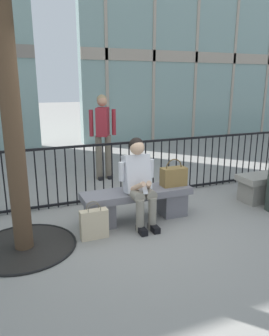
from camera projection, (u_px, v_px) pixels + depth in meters
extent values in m
plane|color=gray|center=(137.00, 219.00, 4.64)|extent=(60.00, 60.00, 0.00)
cube|color=slate|center=(137.00, 193.00, 4.54)|extent=(1.60, 0.44, 0.10)
cube|color=slate|center=(100.00, 214.00, 4.39)|extent=(0.36, 0.37, 0.35)
cube|color=slate|center=(171.00, 203.00, 4.80)|extent=(0.36, 0.37, 0.35)
cylinder|color=gray|center=(134.00, 194.00, 4.32)|extent=(0.15, 0.40, 0.15)
cylinder|color=gray|center=(140.00, 216.00, 4.20)|extent=(0.11, 0.11, 0.45)
cube|color=black|center=(142.00, 230.00, 4.20)|extent=(0.09, 0.22, 0.08)
cylinder|color=gray|center=(146.00, 192.00, 4.38)|extent=(0.15, 0.40, 0.15)
cylinder|color=gray|center=(152.00, 214.00, 4.27)|extent=(0.11, 0.11, 0.45)
cube|color=black|center=(154.00, 228.00, 4.26)|extent=(0.09, 0.22, 0.08)
cube|color=silver|center=(137.00, 173.00, 4.42)|extent=(0.36, 0.30, 0.55)
cylinder|color=silver|center=(122.00, 172.00, 4.32)|extent=(0.08, 0.08, 0.26)
cylinder|color=#DBAD89|center=(137.00, 187.00, 4.22)|extent=(0.16, 0.28, 0.20)
cylinder|color=silver|center=(151.00, 168.00, 4.48)|extent=(0.08, 0.08, 0.26)
cylinder|color=#DBAD89|center=(148.00, 185.00, 4.28)|extent=(0.16, 0.28, 0.20)
cube|color=silver|center=(145.00, 189.00, 4.20)|extent=(0.07, 0.10, 0.13)
sphere|color=#DBAD89|center=(137.00, 148.00, 4.30)|extent=(0.20, 0.20, 0.20)
sphere|color=black|center=(136.00, 145.00, 4.32)|extent=(0.20, 0.20, 0.20)
cube|color=olive|center=(174.00, 177.00, 4.70)|extent=(0.37, 0.19, 0.27)
torus|color=brown|center=(174.00, 167.00, 4.66)|extent=(0.26, 0.02, 0.26)
cube|color=beige|center=(94.00, 224.00, 4.03)|extent=(0.36, 0.13, 0.38)
torus|color=#685E4C|center=(95.00, 210.00, 3.94)|extent=(0.17, 0.01, 0.17)
torus|color=#685E4C|center=(93.00, 207.00, 4.02)|extent=(0.17, 0.01, 0.17)
cylinder|color=#6B6051|center=(99.00, 158.00, 6.49)|extent=(0.13, 0.13, 0.90)
cube|color=black|center=(100.00, 178.00, 6.56)|extent=(0.09, 0.22, 0.06)
cylinder|color=#6B6051|center=(108.00, 157.00, 6.56)|extent=(0.13, 0.13, 0.90)
cube|color=black|center=(109.00, 177.00, 6.63)|extent=(0.09, 0.22, 0.06)
cube|color=maroon|center=(103.00, 122.00, 6.34)|extent=(0.36, 0.44, 0.56)
cylinder|color=maroon|center=(91.00, 123.00, 6.26)|extent=(0.08, 0.08, 0.52)
cylinder|color=maroon|center=(114.00, 122.00, 6.43)|extent=(0.08, 0.08, 0.52)
sphere|color=tan|center=(102.00, 101.00, 6.23)|extent=(0.20, 0.20, 0.20)
sphere|color=#997F59|center=(102.00, 100.00, 6.24)|extent=(0.20, 0.20, 0.20)
cylinder|color=black|center=(4.00, 183.00, 4.68)|extent=(0.02, 0.02, 0.98)
cylinder|color=black|center=(15.00, 182.00, 4.74)|extent=(0.02, 0.02, 0.98)
cylinder|color=black|center=(26.00, 181.00, 4.80)|extent=(0.02, 0.02, 0.98)
cylinder|color=black|center=(36.00, 180.00, 4.85)|extent=(0.02, 0.02, 0.98)
cylinder|color=black|center=(46.00, 179.00, 4.91)|extent=(0.02, 0.02, 0.98)
cylinder|color=black|center=(57.00, 178.00, 4.96)|extent=(0.02, 0.02, 0.98)
cylinder|color=black|center=(66.00, 177.00, 5.02)|extent=(0.02, 0.02, 0.98)
cylinder|color=black|center=(76.00, 176.00, 5.07)|extent=(0.02, 0.02, 0.98)
cylinder|color=black|center=(85.00, 175.00, 5.13)|extent=(0.02, 0.02, 0.98)
cylinder|color=black|center=(94.00, 174.00, 5.18)|extent=(0.02, 0.02, 0.98)
cylinder|color=black|center=(103.00, 173.00, 5.24)|extent=(0.02, 0.02, 0.98)
cylinder|color=black|center=(112.00, 172.00, 5.30)|extent=(0.02, 0.02, 0.98)
cylinder|color=black|center=(121.00, 171.00, 5.35)|extent=(0.02, 0.02, 0.98)
cylinder|color=black|center=(129.00, 170.00, 5.41)|extent=(0.02, 0.02, 0.98)
cylinder|color=black|center=(137.00, 169.00, 5.46)|extent=(0.02, 0.02, 0.98)
cylinder|color=black|center=(145.00, 168.00, 5.52)|extent=(0.02, 0.02, 0.98)
cylinder|color=black|center=(153.00, 167.00, 5.57)|extent=(0.02, 0.02, 0.98)
cylinder|color=black|center=(161.00, 167.00, 5.63)|extent=(0.02, 0.02, 0.98)
cylinder|color=black|center=(169.00, 166.00, 5.69)|extent=(0.02, 0.02, 0.98)
cylinder|color=black|center=(176.00, 165.00, 5.74)|extent=(0.02, 0.02, 0.98)
cylinder|color=black|center=(184.00, 164.00, 5.80)|extent=(0.02, 0.02, 0.98)
cylinder|color=black|center=(191.00, 163.00, 5.85)|extent=(0.02, 0.02, 0.98)
cylinder|color=black|center=(198.00, 163.00, 5.91)|extent=(0.02, 0.02, 0.98)
cylinder|color=black|center=(205.00, 162.00, 5.96)|extent=(0.02, 0.02, 0.98)
cylinder|color=black|center=(211.00, 161.00, 6.02)|extent=(0.02, 0.02, 0.98)
cylinder|color=black|center=(218.00, 160.00, 6.07)|extent=(0.02, 0.02, 0.98)
cylinder|color=black|center=(225.00, 160.00, 6.13)|extent=(0.02, 0.02, 0.98)
cylinder|color=black|center=(231.00, 159.00, 6.19)|extent=(0.02, 0.02, 0.98)
cylinder|color=black|center=(237.00, 158.00, 6.24)|extent=(0.02, 0.02, 0.98)
cylinder|color=black|center=(244.00, 158.00, 6.30)|extent=(0.02, 0.02, 0.98)
cylinder|color=black|center=(250.00, 157.00, 6.35)|extent=(0.02, 0.02, 0.98)
cylinder|color=black|center=(256.00, 156.00, 6.41)|extent=(0.02, 0.02, 0.98)
cylinder|color=black|center=(262.00, 156.00, 6.46)|extent=(0.02, 0.02, 0.98)
cylinder|color=black|center=(267.00, 155.00, 6.52)|extent=(0.02, 0.02, 0.98)
cube|color=black|center=(117.00, 196.00, 5.44)|extent=(7.16, 0.04, 0.04)
cube|color=black|center=(116.00, 144.00, 5.20)|extent=(7.16, 0.04, 0.04)
cylinder|color=black|center=(25.00, 247.00, 3.85)|extent=(1.21, 1.21, 0.01)
torus|color=black|center=(25.00, 246.00, 3.84)|extent=(1.24, 1.24, 0.03)
cylinder|color=#4C3826|center=(10.00, 105.00, 3.41)|extent=(0.22, 0.22, 3.40)
cube|color=gray|center=(254.00, 192.00, 5.29)|extent=(0.36, 0.37, 0.35)
cube|color=#84A39E|center=(234.00, 9.00, 11.40)|extent=(11.45, 0.40, 9.00)
cube|color=#AD9E8C|center=(199.00, 3.00, 10.61)|extent=(0.10, 0.04, 9.00)
cube|color=#AD9E8C|center=(238.00, 8.00, 11.21)|extent=(0.10, 0.04, 9.00)
cube|color=#AD9E8C|center=(234.00, 58.00, 11.65)|extent=(11.45, 0.04, 0.36)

